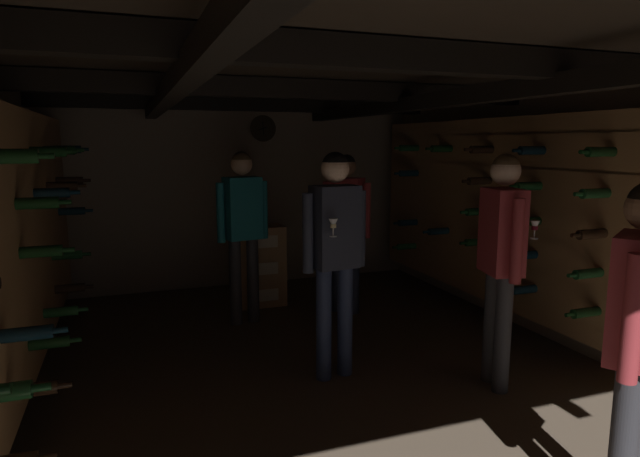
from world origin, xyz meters
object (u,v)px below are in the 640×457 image
at_px(display_bottle, 263,214).
at_px(person_guest_rear_center, 243,220).
at_px(wine_crate_stack, 261,265).
at_px(person_guest_far_right, 346,218).
at_px(person_guest_near_right, 638,326).
at_px(person_guest_mid_right, 502,248).
at_px(person_host_center, 335,242).

relative_size(display_bottle, person_guest_rear_center, 0.20).
xyz_separation_m(wine_crate_stack, person_guest_far_right, (0.80, -0.58, 0.58)).
height_order(person_guest_near_right, person_guest_far_right, person_guest_far_right).
xyz_separation_m(person_guest_mid_right, person_guest_rear_center, (-1.47, 2.06, -0.01)).
bearing_deg(person_guest_far_right, display_bottle, 143.51).
xyz_separation_m(person_guest_far_right, person_guest_mid_right, (0.37, -2.03, 0.03)).
distance_m(person_host_center, person_guest_mid_right, 1.22).
bearing_deg(person_host_center, person_guest_far_right, 64.27).
bearing_deg(display_bottle, wine_crate_stack, 155.12).
height_order(person_guest_mid_right, person_guest_rear_center, person_guest_mid_right).
bearing_deg(person_guest_near_right, person_guest_mid_right, 74.82).
relative_size(person_guest_near_right, person_guest_far_right, 0.97).
bearing_deg(person_guest_near_right, person_host_center, 108.97).
height_order(person_guest_near_right, person_guest_rear_center, person_guest_rear_center).
bearing_deg(person_guest_mid_right, display_bottle, 113.56).
bearing_deg(person_guest_far_right, person_guest_near_right, -90.30).
distance_m(display_bottle, person_guest_near_right, 4.10).
distance_m(person_host_center, person_guest_far_right, 1.63).
distance_m(person_guest_far_right, person_guest_rear_center, 1.10).
bearing_deg(display_bottle, person_guest_near_right, -79.59).
bearing_deg(person_guest_rear_center, wine_crate_stack, 61.21).
xyz_separation_m(wine_crate_stack, person_guest_near_right, (0.78, -4.05, 0.55)).
xyz_separation_m(display_bottle, person_guest_mid_right, (1.13, -2.59, 0.03)).
bearing_deg(display_bottle, person_guest_far_right, -36.49).
relative_size(display_bottle, person_host_center, 0.20).
xyz_separation_m(person_guest_near_right, person_guest_mid_right, (0.39, 1.44, 0.07)).
height_order(display_bottle, person_guest_near_right, person_guest_near_right).
height_order(display_bottle, person_guest_mid_right, person_guest_mid_right).
height_order(wine_crate_stack, person_host_center, person_host_center).
distance_m(wine_crate_stack, person_guest_mid_right, 2.92).
height_order(wine_crate_stack, person_guest_rear_center, person_guest_rear_center).
distance_m(display_bottle, person_guest_far_right, 0.94).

